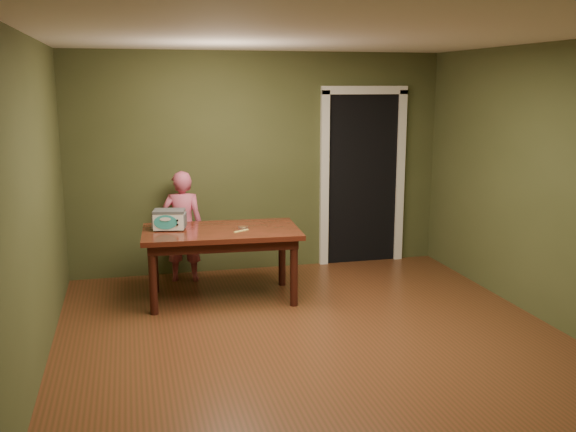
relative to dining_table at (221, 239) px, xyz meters
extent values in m
plane|color=#5E2E1B|center=(0.63, -1.45, -0.65)|extent=(5.00, 5.00, 0.00)
cube|color=#444A27|center=(0.63, 1.05, 0.65)|extent=(4.50, 0.02, 2.60)
cube|color=#444A27|center=(0.63, -3.95, 0.65)|extent=(4.50, 0.02, 2.60)
cube|color=#444A27|center=(-1.62, -1.45, 0.65)|extent=(0.02, 5.00, 2.60)
cube|color=#444A27|center=(2.88, -1.45, 0.65)|extent=(0.02, 5.00, 2.60)
cube|color=white|center=(0.63, -1.45, 1.95)|extent=(4.50, 5.00, 0.02)
cube|color=black|center=(1.93, 1.35, 0.40)|extent=(0.90, 0.60, 2.10)
cube|color=black|center=(1.93, 1.04, 0.40)|extent=(0.90, 0.02, 2.10)
cube|color=white|center=(1.43, 1.02, 0.40)|extent=(0.10, 0.06, 2.20)
cube|color=white|center=(2.43, 1.02, 0.40)|extent=(0.10, 0.06, 2.20)
cube|color=white|center=(1.93, 1.02, 1.50)|extent=(1.10, 0.06, 0.10)
cube|color=#3D180D|center=(0.00, 0.00, 0.07)|extent=(1.65, 1.00, 0.05)
cube|color=black|center=(0.00, 0.00, 0.00)|extent=(1.53, 0.87, 0.10)
cylinder|color=black|center=(-0.72, -0.31, -0.30)|extent=(0.08, 0.08, 0.70)
cylinder|color=black|center=(-0.68, 0.39, -0.30)|extent=(0.08, 0.08, 0.70)
cylinder|color=black|center=(0.68, -0.39, -0.30)|extent=(0.08, 0.08, 0.70)
cylinder|color=black|center=(0.72, 0.31, -0.30)|extent=(0.08, 0.08, 0.70)
cylinder|color=#4C4F54|center=(-0.66, 0.06, 0.11)|extent=(0.02, 0.02, 0.01)
cylinder|color=#4C4F54|center=(-0.63, 0.22, 0.11)|extent=(0.02, 0.02, 0.01)
cylinder|color=#4C4F54|center=(-0.40, 0.01, 0.11)|extent=(0.02, 0.02, 0.01)
cylinder|color=#4C4F54|center=(-0.37, 0.18, 0.11)|extent=(0.02, 0.02, 0.01)
cube|color=white|center=(-0.52, 0.12, 0.20)|extent=(0.34, 0.27, 0.17)
cube|color=#4C4F54|center=(-0.52, 0.12, 0.29)|extent=(0.35, 0.28, 0.03)
cube|color=#4C4F54|center=(-0.67, 0.15, 0.20)|extent=(0.05, 0.20, 0.14)
cube|color=#4C4F54|center=(-0.36, 0.09, 0.20)|extent=(0.05, 0.20, 0.14)
ellipsoid|color=teal|center=(-0.56, 0.01, 0.20)|extent=(0.23, 0.05, 0.15)
cylinder|color=black|center=(-0.45, -0.01, 0.22)|extent=(0.02, 0.01, 0.02)
cylinder|color=black|center=(-0.45, -0.01, 0.18)|extent=(0.02, 0.01, 0.02)
cylinder|color=silver|center=(0.23, -0.02, 0.11)|extent=(0.10, 0.10, 0.02)
cylinder|color=#4A2D18|center=(0.23, -0.02, 0.12)|extent=(0.09, 0.09, 0.01)
cube|color=#E4D963|center=(0.19, -0.14, 0.10)|extent=(0.17, 0.12, 0.01)
imported|color=#CA5372|center=(-0.33, 0.75, -0.01)|extent=(0.51, 0.38, 1.27)
camera|label=1|loc=(-0.89, -6.43, 1.57)|focal=40.00mm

